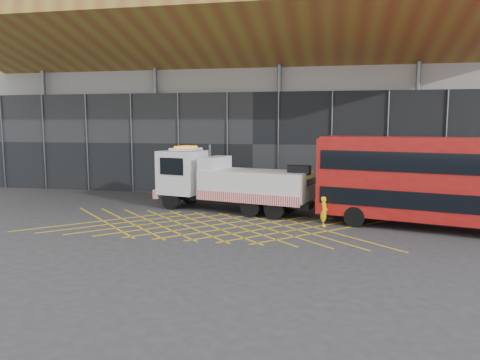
% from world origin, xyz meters
% --- Properties ---
extents(ground_plane, '(120.00, 120.00, 0.00)m').
position_xyz_m(ground_plane, '(0.00, 0.00, 0.00)').
color(ground_plane, '#2D2D30').
extents(road_markings, '(19.96, 7.16, 0.01)m').
position_xyz_m(road_markings, '(1.60, 0.00, 0.01)').
color(road_markings, gold).
rests_on(road_markings, ground_plane).
extents(construction_building, '(55.00, 23.97, 18.00)m').
position_xyz_m(construction_building, '(1.92, 18.40, 8.98)').
color(construction_building, '#989892').
rests_on(construction_building, ground_plane).
extents(recovery_truck, '(11.99, 5.33, 4.18)m').
position_xyz_m(recovery_truck, '(1.49, 4.55, 1.93)').
color(recovery_truck, black).
rests_on(recovery_truck, ground_plane).
extents(bus_towed, '(12.29, 5.84, 4.89)m').
position_xyz_m(bus_towed, '(13.40, 1.49, 2.71)').
color(bus_towed, '#9E0F0C').
rests_on(bus_towed, ground_plane).
extents(bus_second, '(9.83, 2.36, 3.99)m').
position_xyz_m(bus_second, '(15.30, 5.87, 2.21)').
color(bus_second, '#AD140F').
rests_on(bus_second, ground_plane).
extents(worker, '(0.44, 0.63, 1.65)m').
position_xyz_m(worker, '(7.78, 1.15, 0.82)').
color(worker, yellow).
rests_on(worker, ground_plane).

